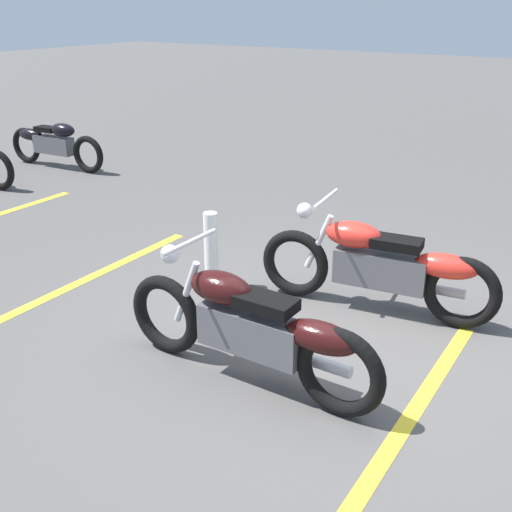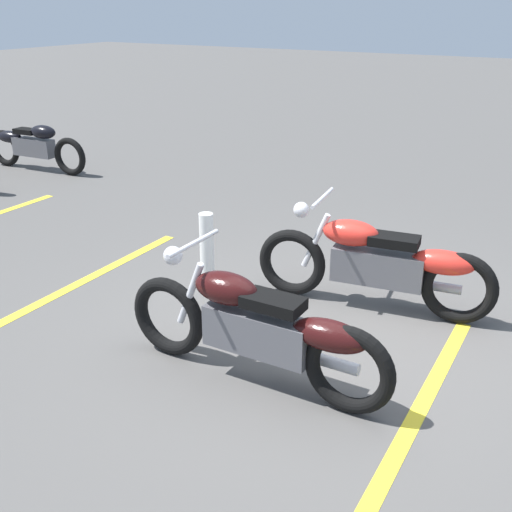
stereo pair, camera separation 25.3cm
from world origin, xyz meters
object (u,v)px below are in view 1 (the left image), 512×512
(motorcycle_dark_foreground, at_px, (252,328))
(motorcycle_row_far_left, at_px, (53,143))
(bollard_post, at_px, (211,250))
(motorcycle_bright_foreground, at_px, (381,265))

(motorcycle_dark_foreground, relative_size, motorcycle_row_far_left, 1.07)
(motorcycle_dark_foreground, bearing_deg, bollard_post, -43.23)
(motorcycle_bright_foreground, relative_size, bollard_post, 2.87)
(motorcycle_row_far_left, bearing_deg, motorcycle_dark_foreground, -33.24)
(motorcycle_dark_foreground, height_order, motorcycle_row_far_left, motorcycle_dark_foreground)
(motorcycle_row_far_left, distance_m, bollard_post, 5.73)
(motorcycle_bright_foreground, distance_m, motorcycle_row_far_left, 7.13)
(motorcycle_dark_foreground, relative_size, bollard_post, 2.88)
(bollard_post, bearing_deg, motorcycle_bright_foreground, -166.87)
(motorcycle_bright_foreground, distance_m, bollard_post, 1.69)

